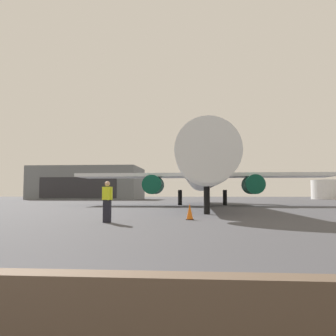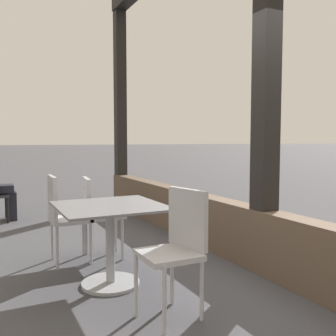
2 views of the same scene
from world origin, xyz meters
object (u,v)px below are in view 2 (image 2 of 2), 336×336
at_px(dining_table, 110,234).
at_px(cafe_chair_window_left, 62,212).
at_px(cafe_chair_aisle_left, 178,241).
at_px(cafe_chair_window_right, 96,210).

xyz_separation_m(dining_table, cafe_chair_window_left, (-0.80, -0.27, 0.09)).
xyz_separation_m(cafe_chair_window_left, cafe_chair_aisle_left, (1.59, 0.53, 0.01)).
relative_size(dining_table, cafe_chair_window_left, 0.97).
height_order(dining_table, cafe_chair_window_left, cafe_chair_window_left).
distance_m(dining_table, cafe_chair_window_right, 0.82).
relative_size(cafe_chair_window_right, cafe_chair_aisle_left, 0.95).
distance_m(cafe_chair_window_right, cafe_chair_aisle_left, 1.60).
bearing_deg(dining_table, cafe_chair_aisle_left, 18.53).
distance_m(cafe_chair_window_left, cafe_chair_aisle_left, 1.67).
bearing_deg(cafe_chair_window_right, dining_table, -7.11).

